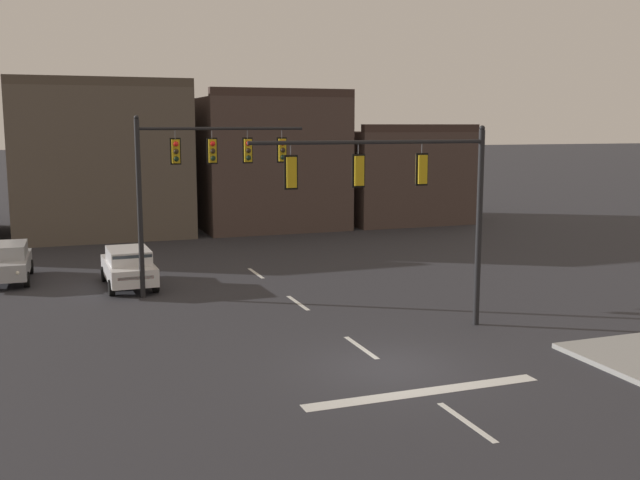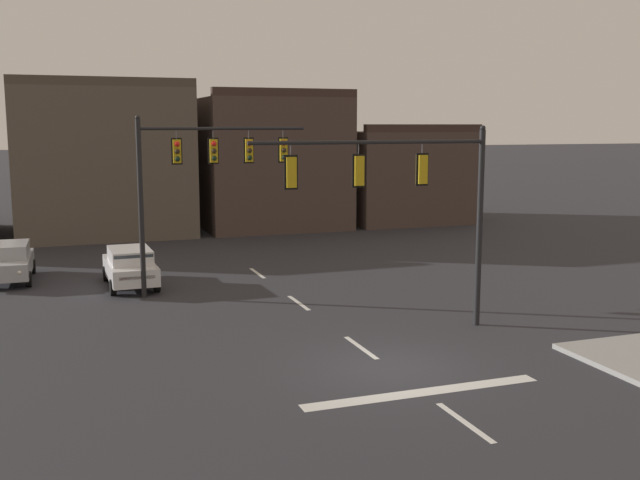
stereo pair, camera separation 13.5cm
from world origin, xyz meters
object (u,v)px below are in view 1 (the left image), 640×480
object	(u,v)px
signal_mast_near_side	(409,189)
car_lot_middle	(129,266)
car_lot_nearside	(7,262)
signal_mast_far_side	(198,168)

from	to	relation	value
signal_mast_near_side	car_lot_middle	bearing A→B (deg)	127.68
signal_mast_near_side	car_lot_nearside	size ratio (longest dim) A/B	1.74
car_lot_middle	signal_mast_far_side	bearing A→B (deg)	-39.85
signal_mast_near_side	signal_mast_far_side	size ratio (longest dim) A/B	1.13
car_lot_nearside	car_lot_middle	size ratio (longest dim) A/B	1.00
signal_mast_far_side	signal_mast_near_side	bearing A→B (deg)	-56.69
signal_mast_far_side	car_lot_nearside	xyz separation A→B (m)	(-7.31, 5.02, -4.09)
car_lot_nearside	car_lot_middle	bearing A→B (deg)	-31.29
signal_mast_far_side	car_lot_nearside	bearing A→B (deg)	145.52
signal_mast_near_side	car_lot_nearside	world-z (taller)	signal_mast_near_side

